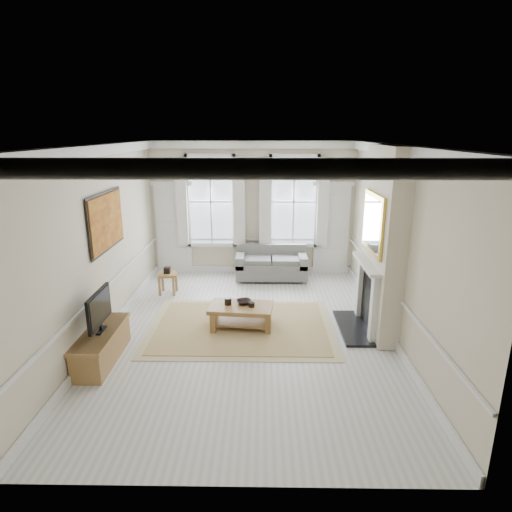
{
  "coord_description": "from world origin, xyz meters",
  "views": [
    {
      "loc": [
        0.26,
        -7.25,
        3.61
      ],
      "look_at": [
        0.14,
        0.83,
        1.25
      ],
      "focal_mm": 30.0,
      "sensor_mm": 36.0,
      "label": 1
    }
  ],
  "objects_px": {
    "sofa": "(271,265)",
    "tv_stand": "(102,346)",
    "side_table": "(168,277)",
    "coffee_table": "(241,310)"
  },
  "relations": [
    {
      "from": "sofa",
      "to": "tv_stand",
      "type": "height_order",
      "value": "sofa"
    },
    {
      "from": "sofa",
      "to": "side_table",
      "type": "xyz_separation_m",
      "value": [
        -2.4,
        -1.1,
        0.03
      ]
    },
    {
      "from": "side_table",
      "to": "tv_stand",
      "type": "distance_m",
      "value": 3.08
    },
    {
      "from": "sofa",
      "to": "side_table",
      "type": "distance_m",
      "value": 2.64
    },
    {
      "from": "sofa",
      "to": "tv_stand",
      "type": "relative_size",
      "value": 1.2
    },
    {
      "from": "sofa",
      "to": "coffee_table",
      "type": "distance_m",
      "value": 2.94
    },
    {
      "from": "coffee_table",
      "to": "tv_stand",
      "type": "height_order",
      "value": "tv_stand"
    },
    {
      "from": "sofa",
      "to": "coffee_table",
      "type": "height_order",
      "value": "sofa"
    },
    {
      "from": "sofa",
      "to": "side_table",
      "type": "bearing_deg",
      "value": -155.51
    },
    {
      "from": "side_table",
      "to": "tv_stand",
      "type": "relative_size",
      "value": 0.33
    }
  ]
}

